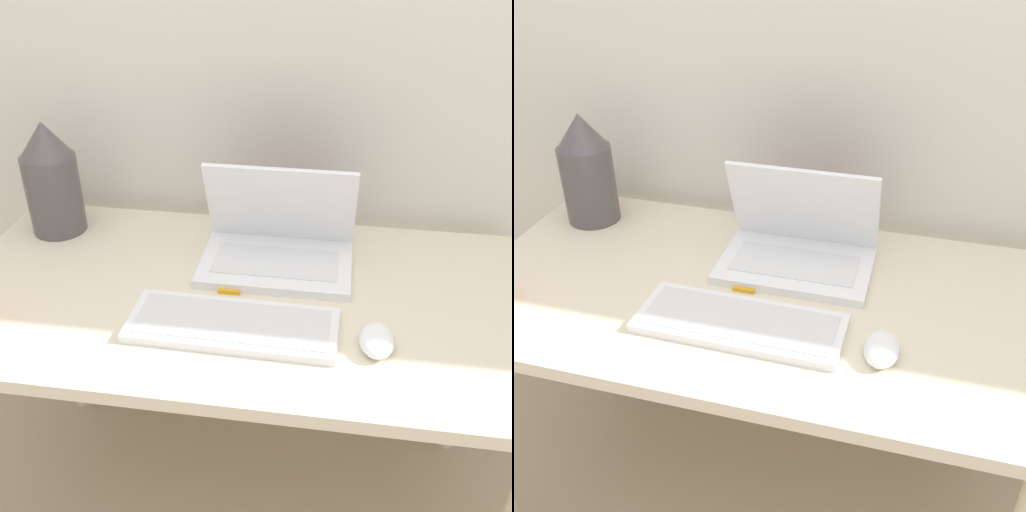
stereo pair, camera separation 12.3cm
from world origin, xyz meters
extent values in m
cube|color=beige|center=(0.00, 0.34, 0.69)|extent=(1.27, 0.67, 0.03)
cylinder|color=beige|center=(-0.58, 0.62, 0.34)|extent=(0.05, 0.05, 0.67)
cylinder|color=beige|center=(0.58, 0.62, 0.34)|extent=(0.05, 0.05, 0.67)
cube|color=white|center=(0.07, 0.44, 0.71)|extent=(0.34, 0.23, 0.02)
cube|color=silver|center=(0.07, 0.43, 0.72)|extent=(0.28, 0.13, 0.00)
cube|color=white|center=(0.07, 0.51, 0.83)|extent=(0.34, 0.09, 0.22)
cube|color=black|center=(0.07, 0.52, 0.83)|extent=(0.30, 0.07, 0.18)
cube|color=white|center=(0.01, 0.21, 0.71)|extent=(0.42, 0.16, 0.02)
cube|color=silver|center=(0.01, 0.21, 0.72)|extent=(0.38, 0.13, 0.00)
ellipsoid|color=white|center=(0.29, 0.19, 0.72)|extent=(0.07, 0.10, 0.03)
cylinder|color=#514C4C|center=(-0.50, 0.54, 0.80)|extent=(0.13, 0.13, 0.20)
cone|color=#514C4C|center=(-0.50, 0.54, 0.94)|extent=(0.13, 0.13, 0.09)
cube|color=orange|center=(-0.02, 0.35, 0.70)|extent=(0.05, 0.06, 0.01)
camera|label=1|loc=(0.20, -0.71, 1.45)|focal=42.00mm
camera|label=2|loc=(0.32, -0.68, 1.45)|focal=42.00mm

